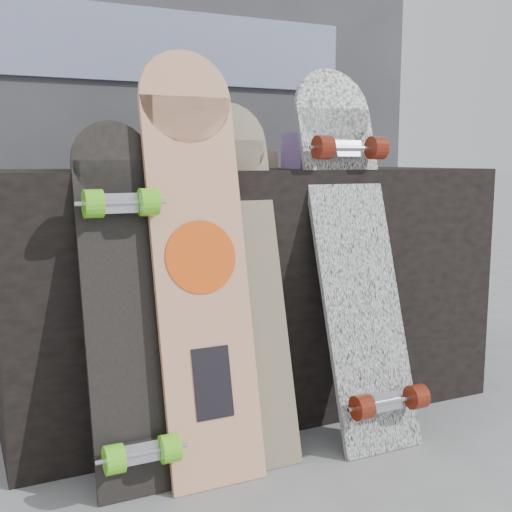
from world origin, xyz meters
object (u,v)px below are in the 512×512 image
vendor_table (246,288)px  longboard_celtic (244,270)px  longboard_geisha (199,251)px  skateboard_dark (125,302)px  longboard_cascadia (355,246)px

vendor_table → longboard_celtic: longboard_celtic is taller
longboard_geisha → skateboard_dark: size_ratio=1.21×
longboard_celtic → longboard_cascadia: bearing=-2.7°
vendor_table → longboard_cascadia: 0.44m
longboard_cascadia → skateboard_dark: (-0.70, -0.02, -0.10)m
vendor_table → longboard_geisha: longboard_geisha is taller
vendor_table → skateboard_dark: 0.64m
longboard_geisha → longboard_cascadia: 0.50m
longboard_cascadia → skateboard_dark: longboard_cascadia is taller
longboard_cascadia → longboard_celtic: bearing=177.3°
longboard_celtic → skateboard_dark: size_ratio=1.07×
longboard_cascadia → skateboard_dark: bearing=-178.2°
vendor_table → longboard_cascadia: (0.19, -0.36, 0.18)m
vendor_table → skateboard_dark: size_ratio=1.72×
longboard_celtic → vendor_table: bearing=64.6°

